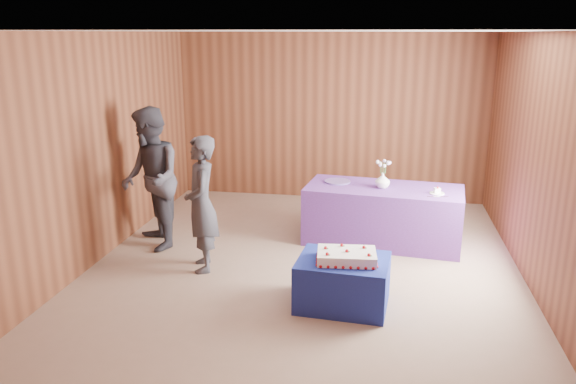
% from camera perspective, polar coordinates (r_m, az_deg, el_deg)
% --- Properties ---
extents(ground, '(6.00, 6.00, 0.00)m').
position_cam_1_polar(ground, '(6.72, 1.64, -7.64)').
color(ground, '#8B7060').
rests_on(ground, ground).
extents(room_shell, '(5.04, 6.04, 2.72)m').
position_cam_1_polar(room_shell, '(6.23, 1.77, 7.75)').
color(room_shell, brown).
rests_on(room_shell, ground).
extents(cake_table, '(0.95, 0.77, 0.50)m').
position_cam_1_polar(cake_table, '(5.77, 5.59, -9.13)').
color(cake_table, navy).
rests_on(cake_table, ground).
extents(serving_table, '(2.09, 1.12, 0.75)m').
position_cam_1_polar(serving_table, '(7.49, 9.62, -2.30)').
color(serving_table, '#653695').
rests_on(serving_table, ground).
extents(sheet_cake, '(0.64, 0.46, 0.14)m').
position_cam_1_polar(sheet_cake, '(5.62, 5.98, -6.51)').
color(sheet_cake, white).
rests_on(sheet_cake, cake_table).
extents(vase, '(0.20, 0.20, 0.20)m').
position_cam_1_polar(vase, '(7.33, 9.58, 1.16)').
color(vase, white).
rests_on(vase, serving_table).
extents(flower_spray, '(0.20, 0.20, 0.15)m').
position_cam_1_polar(flower_spray, '(7.27, 9.66, 2.89)').
color(flower_spray, '#276329').
rests_on(flower_spray, vase).
extents(platter, '(0.42, 0.42, 0.02)m').
position_cam_1_polar(platter, '(7.55, 5.05, 1.07)').
color(platter, '#6B51A2').
rests_on(platter, serving_table).
extents(plate, '(0.20, 0.20, 0.01)m').
position_cam_1_polar(plate, '(7.23, 14.90, -0.13)').
color(plate, white).
rests_on(plate, serving_table).
extents(cake_slice, '(0.09, 0.08, 0.09)m').
position_cam_1_polar(cake_slice, '(7.21, 14.92, 0.17)').
color(cake_slice, white).
rests_on(cake_slice, plate).
extents(knife, '(0.26, 0.06, 0.00)m').
position_cam_1_polar(knife, '(7.09, 14.98, -0.47)').
color(knife, silver).
rests_on(knife, serving_table).
extents(guest_left, '(0.56, 0.67, 1.58)m').
position_cam_1_polar(guest_left, '(6.49, -8.80, -1.25)').
color(guest_left, '#34353E').
rests_on(guest_left, ground).
extents(guest_right, '(1.06, 1.12, 1.82)m').
position_cam_1_polar(guest_right, '(7.27, -13.76, 1.28)').
color(guest_right, '#363540').
rests_on(guest_right, ground).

